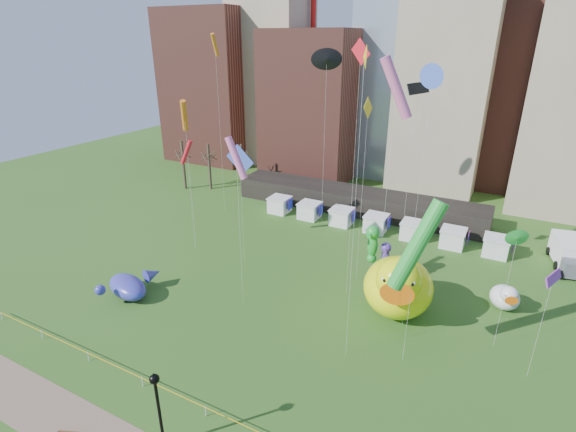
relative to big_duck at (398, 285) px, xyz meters
The scene contains 28 objects.
ground 20.43m from the big_duck, 114.90° to the right, with size 160.00×160.00×0.00m, color #305A1C.
skyline 46.92m from the big_duck, 98.32° to the left, with size 101.00×23.00×68.00m.
pavilion 26.83m from the big_duck, 117.82° to the left, with size 38.00×6.00×3.20m, color black.
vendor_tents 19.32m from the big_duck, 112.92° to the left, with size 33.24×2.80×2.40m.
bare_trees 44.61m from the big_duck, 150.10° to the left, with size 8.44×6.44×8.50m.
caution_tape 20.34m from the big_duck, 114.90° to the right, with size 50.00×0.06×0.90m.
big_duck is the anchor object (origin of this frame).
small_duck 11.02m from the big_duck, 32.64° to the left, with size 3.50×4.05×2.86m.
seahorse_green 6.41m from the big_duck, 131.14° to the left, with size 1.61×1.93×6.60m.
seahorse_purple 6.08m from the big_duck, 117.34° to the left, with size 1.28×1.52×4.64m.
whale_inflatable 26.88m from the big_duck, 159.12° to the right, with size 6.01×6.90×2.39m.
lamppost 23.48m from the big_duck, 113.60° to the right, with size 0.63×0.63×6.05m.
box_truck 24.08m from the big_duck, 51.24° to the left, with size 3.99×7.65×3.10m.
kite_0 20.23m from the big_duck, 167.13° to the left, with size 2.01×0.95×24.62m.
kite_1 18.98m from the big_duck, 158.24° to the right, with size 2.25×0.81×16.84m.
kite_2 28.64m from the big_duck, 133.11° to the left, with size 2.38×1.53×23.44m.
kite_3 11.34m from the big_duck, ahead, with size 1.19×0.83×11.02m.
kite_4 16.31m from the big_duck, 141.11° to the left, with size 0.22×2.06×19.52m.
kite_5 18.85m from the big_duck, 54.40° to the right, with size 1.51×1.37×22.91m.
kite_6 39.34m from the big_duck, 154.56° to the left, with size 0.88×1.80×25.17m.
kite_7 13.20m from the big_duck, 17.07° to the right, with size 1.20×2.28×9.30m.
kite_8 27.73m from the big_duck, behind, with size 1.80×0.92×13.83m.
kite_9 18.48m from the big_duck, 119.43° to the left, with size 3.59×2.20×23.18m.
kite_10 18.91m from the big_duck, 102.71° to the left, with size 1.58×3.49×20.62m.
kite_11 9.84m from the big_duck, 69.68° to the right, with size 3.90×3.67×14.07m.
kite_12 21.71m from the big_duck, 105.12° to the right, with size 0.69×1.50×24.25m.
kite_13 20.98m from the big_duck, behind, with size 3.35×0.30×14.04m.
kite_14 30.14m from the big_duck, behind, with size 1.92×2.15×18.19m.
Camera 1 is at (15.73, -17.36, 24.66)m, focal length 27.00 mm.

